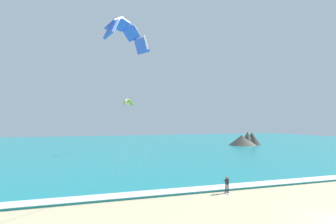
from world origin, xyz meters
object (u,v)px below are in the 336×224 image
object	(u,v)px
kite_primary	(125,31)
kite_distant	(128,102)
surfboard	(227,193)
kitesurfer	(227,183)

from	to	relation	value
kite_primary	kite_distant	size ratio (longest dim) A/B	5.23
surfboard	kitesurfer	bearing A→B (deg)	71.20
surfboard	kite_primary	size ratio (longest dim) A/B	0.08
kite_primary	surfboard	bearing A→B (deg)	-40.82
surfboard	kitesurfer	distance (m)	0.91
surfboard	kite_distant	distance (m)	43.59
kitesurfer	kite_distant	bearing A→B (deg)	91.82
kitesurfer	kite_distant	world-z (taller)	kite_distant
kitesurfer	kite_primary	xyz separation A→B (m)	(-8.90, 7.66, 16.80)
surfboard	kite_distant	bearing A→B (deg)	91.81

